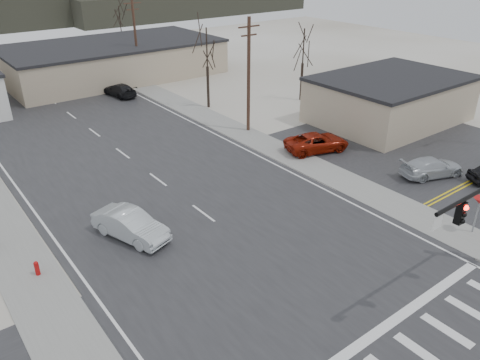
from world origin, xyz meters
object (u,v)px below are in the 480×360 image
Objects in this scene: car_far_a at (120,90)px; car_parked_red at (317,142)px; car_parked_silver at (432,167)px; fire_hydrant at (37,268)px; sedan_crossing at (130,225)px.

car_parked_red is at bearing 96.81° from car_far_a.
car_parked_red is at bearing 40.58° from car_parked_silver.
fire_hydrant is 5.42m from sedan_crossing.
fire_hydrant is 0.18× the size of car_parked_silver.
car_parked_red is (23.22, 2.80, 0.33)m from fire_hydrant.
car_far_a is at bearing 58.13° from fire_hydrant.
sedan_crossing reaches higher than car_parked_silver.
sedan_crossing is 1.03× the size of car_parked_silver.
car_parked_silver is at bearing -141.85° from car_parked_red.
car_far_a is at bearing 35.53° from car_parked_silver.
car_parked_silver is at bearing -34.60° from sedan_crossing.
car_far_a is (16.93, 27.23, 0.28)m from fire_hydrant.
car_parked_silver is (3.30, -8.45, -0.05)m from car_parked_red.
car_parked_silver is at bearing -12.03° from fire_hydrant.
sedan_crossing is 21.94m from car_parked_silver.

